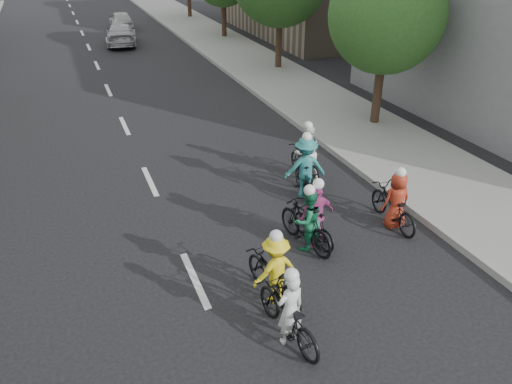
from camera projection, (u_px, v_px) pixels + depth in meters
ground at (195, 280)px, 10.60m from camera, size 120.00×120.00×0.00m
sidewalk_right at (314, 100)px, 21.37m from camera, size 4.00×80.00×0.15m
curb_right at (272, 105)px, 20.73m from camera, size 0.18×80.00×0.18m
tree_r_0 at (387, 15)px, 17.01m from camera, size 4.00×4.00×5.97m
cyclist_0 at (306, 223)px, 11.41m from camera, size 0.88×1.95×1.65m
cyclist_1 at (306, 158)px, 14.67m from camera, size 0.81×1.78×1.78m
cyclist_2 at (305, 171)px, 13.60m from camera, size 1.23×1.72×1.89m
cyclist_3 at (394, 205)px, 12.30m from camera, size 0.74×1.93×1.62m
cyclist_4 at (274, 274)px, 9.82m from camera, size 1.05×1.92×1.63m
cyclist_5 at (288, 314)px, 8.85m from camera, size 0.93×2.01×1.60m
cyclist_6 at (315, 220)px, 11.53m from camera, size 0.99×1.57×1.74m
follow_car_lead at (121, 34)px, 31.49m from camera, size 2.45×4.67×1.29m
follow_car_trail at (121, 20)px, 36.34m from camera, size 1.61×3.78×1.27m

